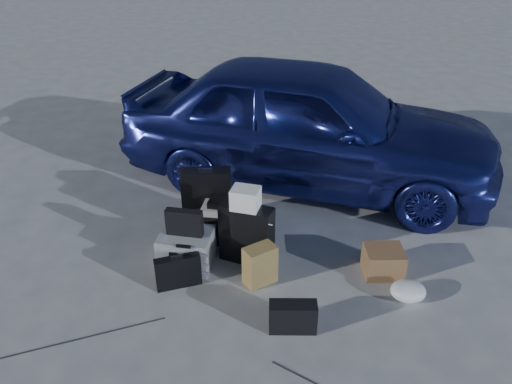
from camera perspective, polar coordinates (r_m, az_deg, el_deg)
ground at (r=4.65m, az=-1.77°, el=-12.05°), size 60.00×60.00×0.00m
car at (r=6.26m, az=6.01°, el=7.88°), size 4.93×3.26×1.56m
pelican_case at (r=4.98m, az=-7.91°, el=-6.47°), size 0.57×0.50×0.36m
laptop_bag at (r=4.80m, az=-8.19°, el=-3.48°), size 0.36×0.16×0.27m
briefcase at (r=4.74m, az=-8.89°, el=-9.00°), size 0.43×0.20×0.33m
suitcase_left at (r=5.45m, az=-5.64°, el=-0.75°), size 0.53×0.20×0.69m
suitcase_right at (r=4.91m, az=-1.08°, el=-4.83°), size 0.56×0.39×0.63m
white_carton at (r=4.67m, az=-1.21°, el=-0.73°), size 0.31×0.27×0.21m
duffel_bag at (r=5.33m, az=-3.65°, el=-3.73°), size 0.72×0.46×0.33m
flat_box_white at (r=5.23m, az=-3.76°, el=-1.76°), size 0.47×0.39×0.07m
flat_box_black at (r=5.19m, az=-3.68°, el=-1.17°), size 0.35×0.28×0.07m
kraft_bag at (r=4.71m, az=0.45°, el=-8.33°), size 0.34×0.30×0.39m
cardboard_box at (r=5.00m, az=14.34°, el=-7.68°), size 0.37×0.32×0.27m
plastic_bag at (r=4.79m, az=16.98°, el=-10.78°), size 0.32×0.28×0.18m
messenger_bag at (r=4.29m, az=4.23°, el=-14.04°), size 0.40×0.17×0.28m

